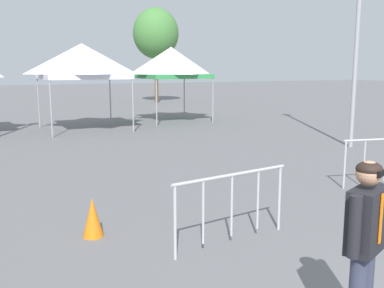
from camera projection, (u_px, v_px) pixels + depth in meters
canopy_tent_behind_left at (82, 61)px, 18.40m from camera, size 3.41×3.41×3.58m
canopy_tent_behind_right at (171, 63)px, 21.42m from camera, size 3.21×3.21×3.57m
person_foreground at (364, 240)px, 4.09m from camera, size 0.60×0.39×1.78m
tree_behind_tents_right at (156, 34)px, 32.44m from camera, size 3.32×3.32×6.88m
crowd_barrier_mid_lot at (232, 195)px, 6.56m from camera, size 2.08×0.38×1.08m
traffic_cone_lot_center at (93, 217)px, 6.90m from camera, size 0.32×0.32×0.62m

